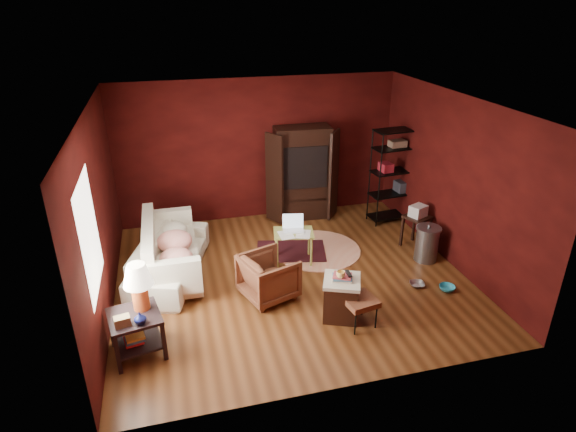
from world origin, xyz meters
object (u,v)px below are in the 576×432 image
armchair (269,275)px  side_table (137,302)px  wire_shelving (395,172)px  sofa (169,251)px  hamper (341,297)px  laptop_desk (293,235)px  tv_armoire (302,171)px

armchair → side_table: bearing=93.3°
side_table → wire_shelving: (4.84, 2.81, 0.30)m
sofa → hamper: bearing=-110.4°
side_table → wire_shelving: size_ratio=0.65×
laptop_desk → wire_shelving: bearing=36.3°
sofa → tv_armoire: tv_armoire is taller
armchair → tv_armoire: bearing=-44.5°
sofa → side_table: 1.85m
sofa → hamper: sofa is taller
sofa → side_table: size_ratio=1.79×
sofa → armchair: size_ratio=2.89×
armchair → side_table: 2.01m
side_table → tv_armoire: size_ratio=0.65×
hamper → tv_armoire: bearing=83.3°
sofa → laptop_desk: 2.06m
sofa → armchair: sofa is taller
sofa → side_table: side_table is taller
sofa → laptop_desk: bearing=-75.3°
laptop_desk → wire_shelving: size_ratio=0.43×
laptop_desk → wire_shelving: 2.67m
hamper → laptop_desk: size_ratio=0.86×
sofa → laptop_desk: (2.05, -0.09, 0.08)m
tv_armoire → armchair: bearing=-111.9°
wire_shelving → side_table: bearing=-155.6°
side_table → laptop_desk: size_ratio=1.49×
sofa → armchair: 1.75m
sofa → side_table: bearing=-176.1°
sofa → tv_armoire: bearing=-41.1°
armchair → hamper: (0.88, -0.74, -0.06)m
tv_armoire → wire_shelving: size_ratio=1.00×
armchair → wire_shelving: (3.00, 2.06, 0.65)m
hamper → wire_shelving: wire_shelving is taller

